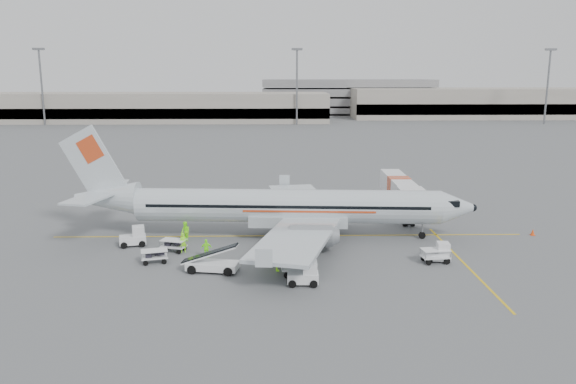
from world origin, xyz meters
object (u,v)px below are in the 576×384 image
Objects in this scene: aircraft at (288,184)px; tug_fore at (437,252)px; jet_bridge at (398,195)px; belt_loader at (212,254)px; tug_aft at (133,236)px; tug_mid at (303,273)px.

tug_fore is at bearing -27.49° from aircraft.
belt_loader is at bearing -134.09° from jet_bridge.
jet_bridge is at bearing 94.00° from tug_fore.
jet_bridge is 25.83m from belt_loader.
tug_aft is (-7.82, 6.79, -0.54)m from belt_loader.
tug_fore is at bearing 16.00° from belt_loader.
tug_fore is at bearing -90.17° from jet_bridge.
aircraft reaches higher than tug_aft.
tug_aft reaches higher than tug_fore.
belt_loader is 7.43m from tug_mid.
tug_aft is at bearing -166.19° from aircraft.
belt_loader reaches higher than tug_mid.
aircraft reaches higher than tug_fore.
tug_mid is at bearing -13.10° from belt_loader.
jet_bridge is 24.04m from tug_mid.
belt_loader reaches higher than tug_fore.
aircraft is 12.86m from tug_mid.
aircraft reaches higher than jet_bridge.
tug_fore is (11.99, -7.25, -4.28)m from aircraft.
aircraft is at bearing 153.88° from tug_fore.
jet_bridge is 28.50m from tug_aft.
tug_aft is at bearing -155.37° from jet_bridge.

